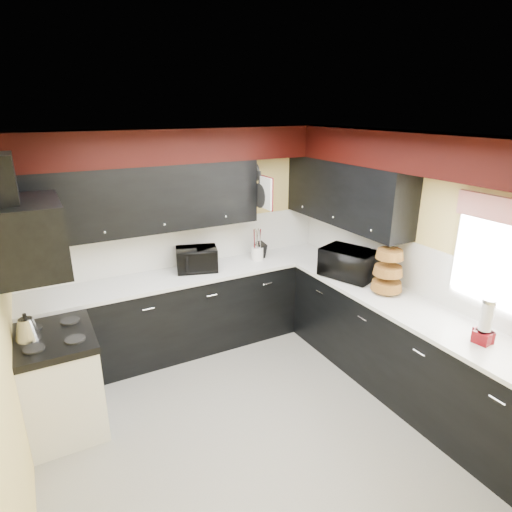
{
  "coord_description": "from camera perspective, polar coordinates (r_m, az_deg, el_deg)",
  "views": [
    {
      "loc": [
        -1.5,
        -2.8,
        2.71
      ],
      "look_at": [
        0.46,
        0.84,
        1.26
      ],
      "focal_mm": 30.0,
      "sensor_mm": 36.0,
      "label": 1
    }
  ],
  "objects": [
    {
      "name": "knife_block",
      "position": [
        5.25,
        0.6,
        0.77
      ],
      "size": [
        0.1,
        0.14,
        0.2
      ],
      "primitive_type": "cube",
      "rotation": [
        0.0,
        0.0,
        0.12
      ],
      "color": "black",
      "rests_on": "counter_back"
    },
    {
      "name": "pan_top",
      "position": [
        4.98,
        -0.23,
        11.13
      ],
      "size": [
        0.03,
        0.22,
        0.4
      ],
      "primitive_type": null,
      "color": "black",
      "rests_on": "upper_back"
    },
    {
      "name": "counter_back",
      "position": [
        4.9,
        -8.44,
        -2.35
      ],
      "size": [
        3.62,
        0.64,
        0.04
      ],
      "primitive_type": "cube",
      "color": "white",
      "rests_on": "cab_back"
    },
    {
      "name": "window",
      "position": [
        3.97,
        30.11,
        -0.4
      ],
      "size": [
        0.03,
        0.86,
        0.96
      ],
      "primitive_type": null,
      "color": "white",
      "rests_on": "wall_right"
    },
    {
      "name": "soffit_right",
      "position": [
        4.09,
        22.12,
        12.54
      ],
      "size": [
        0.36,
        3.24,
        0.35
      ],
      "primitive_type": "cube",
      "color": "black",
      "rests_on": "wall_right"
    },
    {
      "name": "utensil_crock",
      "position": [
        5.2,
        0.17,
        0.33
      ],
      "size": [
        0.2,
        0.2,
        0.16
      ],
      "primitive_type": "cylinder",
      "rotation": [
        0.0,
        0.0,
        0.43
      ],
      "color": "white",
      "rests_on": "counter_back"
    },
    {
      "name": "cooktop",
      "position": [
        3.99,
        -25.35,
        -9.86
      ],
      "size": [
        0.62,
        0.77,
        0.06
      ],
      "primitive_type": "cube",
      "color": "black",
      "rests_on": "stove"
    },
    {
      "name": "dispenser_b",
      "position": [
        3.83,
        28.27,
        -7.95
      ],
      "size": [
        0.14,
        0.14,
        0.34
      ],
      "primitive_type": null,
      "rotation": [
        0.0,
        0.0,
        0.16
      ],
      "color": "#601008",
      "rests_on": "counter_right"
    },
    {
      "name": "ground",
      "position": [
        4.18,
        -0.12,
        -21.14
      ],
      "size": [
        3.6,
        3.6,
        0.0
      ],
      "primitive_type": "plane",
      "color": "gray",
      "rests_on": "ground"
    },
    {
      "name": "baskets",
      "position": [
        4.43,
        17.19,
        -1.82
      ],
      "size": [
        0.27,
        0.27,
        0.5
      ],
      "primitive_type": null,
      "color": "brown",
      "rests_on": "upper_right"
    },
    {
      "name": "pan_low",
      "position": [
        5.14,
        -0.91,
        8.22
      ],
      "size": [
        0.03,
        0.24,
        0.42
      ],
      "primitive_type": null,
      "color": "black",
      "rests_on": "upper_back"
    },
    {
      "name": "cab_right",
      "position": [
        4.51,
        19.24,
        -11.96
      ],
      "size": [
        0.6,
        3.0,
        0.9
      ],
      "primitive_type": "cube",
      "color": "black",
      "rests_on": "ground"
    },
    {
      "name": "deco_plate",
      "position": [
        4.11,
        25.19,
        11.1
      ],
      "size": [
        0.03,
        0.24,
        0.24
      ],
      "primitive_type": null,
      "color": "white",
      "rests_on": "wall_right"
    },
    {
      "name": "pan_mid",
      "position": [
        4.91,
        0.49,
        8.05
      ],
      "size": [
        0.03,
        0.28,
        0.46
      ],
      "primitive_type": null,
      "color": "black",
      "rests_on": "upper_back"
    },
    {
      "name": "cab_back",
      "position": [
        5.09,
        -8.18,
        -7.28
      ],
      "size": [
        3.6,
        0.6,
        0.9
      ],
      "primitive_type": "cube",
      "color": "black",
      "rests_on": "ground"
    },
    {
      "name": "upper_right",
      "position": [
        4.93,
        11.8,
        8.27
      ],
      "size": [
        0.35,
        1.8,
        0.7
      ],
      "primitive_type": "cube",
      "color": "black",
      "rests_on": "wall_right"
    },
    {
      "name": "ceiling",
      "position": [
        3.18,
        -0.16,
        15.51
      ],
      "size": [
        3.6,
        3.6,
        0.06
      ],
      "primitive_type": "cube",
      "color": "white",
      "rests_on": "wall_back"
    },
    {
      "name": "dispenser_a",
      "position": [
        3.85,
        28.3,
        -7.82
      ],
      "size": [
        0.16,
        0.16,
        0.33
      ],
      "primitive_type": null,
      "rotation": [
        0.0,
        0.0,
        -0.41
      ],
      "color": "#710E06",
      "rests_on": "counter_right"
    },
    {
      "name": "valance",
      "position": [
        3.82,
        30.67,
        5.12
      ],
      "size": [
        0.04,
        0.88,
        0.2
      ],
      "primitive_type": "cube",
      "color": "red",
      "rests_on": "wall_right"
    },
    {
      "name": "wall_left",
      "position": [
        3.18,
        -30.76,
        -11.08
      ],
      "size": [
        0.06,
        3.6,
        2.5
      ],
      "primitive_type": "cube",
      "color": "#E0C666",
      "rests_on": "ground"
    },
    {
      "name": "kettle",
      "position": [
        3.97,
        -28.23,
        -8.54
      ],
      "size": [
        0.25,
        0.25,
        0.18
      ],
      "primitive_type": null,
      "rotation": [
        0.0,
        0.0,
        0.33
      ],
      "color": "#A5A6A9",
      "rests_on": "cooktop"
    },
    {
      "name": "soffit_back",
      "position": [
        4.68,
        -9.83,
        14.33
      ],
      "size": [
        3.6,
        0.36,
        0.35
      ],
      "primitive_type": "cube",
      "color": "black",
      "rests_on": "wall_back"
    },
    {
      "name": "hood",
      "position": [
        3.67,
        -28.1,
        2.31
      ],
      "size": [
        0.5,
        0.78,
        0.55
      ],
      "primitive_type": "cube",
      "color": "black",
      "rests_on": "wall_left"
    },
    {
      "name": "splash_back",
      "position": [
        5.06,
        -9.73,
        1.57
      ],
      "size": [
        3.6,
        0.02,
        0.5
      ],
      "primitive_type": "cube",
      "color": "white",
      "rests_on": "counter_back"
    },
    {
      "name": "counter_right",
      "position": [
        4.3,
        19.93,
        -6.57
      ],
      "size": [
        0.64,
        3.02,
        0.04
      ],
      "primitive_type": "cube",
      "color": "white",
      "rests_on": "cab_right"
    },
    {
      "name": "stove",
      "position": [
        4.22,
        -24.44,
        -15.35
      ],
      "size": [
        0.6,
        0.75,
        0.86
      ],
      "primitive_type": "cube",
      "color": "white",
      "rests_on": "ground"
    },
    {
      "name": "splash_right",
      "position": [
        4.58,
        20.03,
        -1.29
      ],
      "size": [
        0.02,
        3.6,
        0.5
      ],
      "primitive_type": "cube",
      "color": "white",
      "rests_on": "counter_right"
    },
    {
      "name": "wall_right",
      "position": [
        4.57,
        20.2,
        -0.57
      ],
      "size": [
        0.06,
        3.6,
        2.5
      ],
      "primitive_type": "cube",
      "color": "#E0C666",
      "rests_on": "ground"
    },
    {
      "name": "microwave",
      "position": [
        4.76,
        12.29,
        -0.95
      ],
      "size": [
        0.56,
        0.67,
        0.31
      ],
      "primitive_type": "imported",
      "rotation": [
        0.0,
        0.0,
        1.94
      ],
      "color": "black",
      "rests_on": "counter_right"
    },
    {
      "name": "toaster_oven",
      "position": [
        4.89,
        -7.89,
        -0.44
      ],
      "size": [
        0.54,
        0.49,
        0.26
      ],
      "primitive_type": "imported",
      "rotation": [
        0.0,
        0.0,
        -0.29
      ],
      "color": "black",
      "rests_on": "counter_back"
    },
    {
      "name": "upper_back",
      "position": [
        4.63,
        -15.38,
        7.29
      ],
      "size": [
        2.6,
        0.35,
        0.7
      ],
      "primitive_type": "cube",
      "color": "black",
      "rests_on": "wall_back"
    },
    {
      "name": "cut_board",
      "position": [
        4.8,
        1.3,
        8.39
      ],
      "size": [
        0.03,
        0.26,
        0.35
      ],
      "primitive_type": "cube",
      "color": "white",
      "rests_on": "upper_back"
    },
    {
      "name": "wall_back",
      "position": [
        5.06,
        -9.8,
        2.25
      ],
      "size": [
        3.6,
        0.06,
        2.5
      ],
      "primitive_type": "cube",
      "color": "#E0C666",
      "rests_on": "ground"
    }
  ]
}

